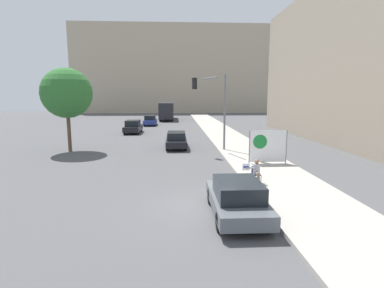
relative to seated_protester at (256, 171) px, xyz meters
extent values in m
plane|color=#4F4F51|center=(-2.55, -2.59, -0.78)|extent=(160.00, 160.00, 0.00)
cube|color=#A8A399|center=(1.49, 12.41, -0.70)|extent=(4.01, 90.00, 0.16)
cube|color=tan|center=(-4.55, 70.49, 10.54)|extent=(52.00, 12.00, 22.64)
cube|color=gray|center=(14.52, 13.64, 6.68)|extent=(10.00, 32.00, 14.92)
cylinder|color=#474C56|center=(-0.16, -0.13, -0.42)|extent=(0.03, 0.03, 0.42)
cylinder|color=#474C56|center=(0.21, -0.13, -0.42)|extent=(0.03, 0.03, 0.42)
cylinder|color=#474C56|center=(-0.16, 0.24, -0.42)|extent=(0.03, 0.03, 0.42)
cylinder|color=#474C56|center=(0.21, 0.24, -0.42)|extent=(0.03, 0.03, 0.42)
cube|color=navy|center=(0.02, 0.05, -0.20)|extent=(0.40, 0.40, 0.02)
cube|color=navy|center=(0.02, 0.24, 0.00)|extent=(0.40, 0.02, 0.38)
cylinder|color=#756651|center=(0.02, -0.11, -0.10)|extent=(0.18, 0.42, 0.18)
cylinder|color=#756651|center=(0.02, -0.32, -0.42)|extent=(0.16, 0.16, 0.42)
cube|color=black|center=(0.02, -0.38, -0.58)|extent=(0.20, 0.28, 0.10)
cylinder|color=#9E9EA3|center=(0.02, 0.08, 0.07)|extent=(0.34, 0.34, 0.52)
sphere|color=#936B4C|center=(0.02, 0.08, 0.44)|extent=(0.22, 0.22, 0.22)
cylinder|color=#9E9EA3|center=(-0.31, 0.00, 0.15)|extent=(0.45, 0.09, 0.09)
cube|color=white|center=(-0.51, 0.00, 0.21)|extent=(0.35, 0.02, 0.35)
cube|color=navy|center=(-0.51, -0.01, 0.21)|extent=(0.27, 0.01, 0.08)
cylinder|color=#756651|center=(1.66, 4.65, -0.20)|extent=(0.28, 0.28, 0.84)
cylinder|color=#9E9EA3|center=(1.66, 4.65, 0.55)|extent=(0.34, 0.34, 0.67)
sphere|color=tan|center=(1.66, 4.65, 1.00)|extent=(0.22, 0.22, 0.22)
cylinder|color=slate|center=(0.70, 4.30, 0.42)|extent=(0.06, 0.06, 2.10)
cylinder|color=slate|center=(3.06, 4.30, 0.42)|extent=(0.06, 0.06, 2.10)
cube|color=white|center=(1.88, 4.30, 0.47)|extent=(2.35, 0.02, 2.00)
cylinder|color=#197A33|center=(1.36, 4.28, 0.77)|extent=(0.88, 0.01, 0.88)
cylinder|color=slate|center=(-0.04, 9.52, 2.31)|extent=(0.16, 0.16, 5.86)
cylinder|color=slate|center=(-1.26, 9.14, 4.94)|extent=(0.86, 2.46, 0.11)
cube|color=black|center=(-2.47, 8.77, 4.52)|extent=(0.38, 0.38, 0.84)
sphere|color=green|center=(-2.47, 8.77, 4.24)|extent=(0.18, 0.18, 0.18)
cube|color=#565B60|center=(-1.66, -3.47, -0.27)|extent=(1.83, 4.12, 0.49)
cube|color=black|center=(-1.66, -3.64, 0.28)|extent=(1.58, 2.14, 0.60)
cylinder|color=black|center=(-2.47, -2.20, -0.46)|extent=(0.22, 0.64, 0.64)
cylinder|color=black|center=(-0.86, -2.20, -0.46)|extent=(0.22, 0.64, 0.64)
cylinder|color=black|center=(-2.47, -4.75, -0.46)|extent=(0.22, 0.64, 0.64)
cylinder|color=black|center=(-0.86, -4.75, -0.46)|extent=(0.22, 0.64, 0.64)
cube|color=black|center=(-3.85, 11.35, -0.26)|extent=(1.71, 4.34, 0.50)
cube|color=black|center=(-3.85, 11.17, 0.30)|extent=(1.47, 2.26, 0.61)
cylinder|color=black|center=(-4.60, 12.69, -0.46)|extent=(0.22, 0.64, 0.64)
cylinder|color=black|center=(-3.11, 12.69, -0.46)|extent=(0.22, 0.64, 0.64)
cylinder|color=black|center=(-4.60, 10.00, -0.46)|extent=(0.22, 0.64, 0.64)
cylinder|color=black|center=(-3.11, 10.00, -0.46)|extent=(0.22, 0.64, 0.64)
cube|color=black|center=(-9.00, 22.09, -0.22)|extent=(1.82, 4.53, 0.59)
cube|color=black|center=(-9.00, 21.91, 0.42)|extent=(1.56, 2.35, 0.68)
cylinder|color=black|center=(-9.80, 23.50, -0.46)|extent=(0.22, 0.64, 0.64)
cylinder|color=black|center=(-8.20, 23.50, -0.46)|extent=(0.22, 0.64, 0.64)
cylinder|color=black|center=(-9.80, 20.69, -0.46)|extent=(0.22, 0.64, 0.64)
cylinder|color=black|center=(-8.20, 20.69, -0.46)|extent=(0.22, 0.64, 0.64)
cube|color=navy|center=(-7.77, 31.68, -0.23)|extent=(1.73, 4.73, 0.57)
cube|color=black|center=(-7.77, 31.49, 0.39)|extent=(1.49, 2.46, 0.66)
cylinder|color=black|center=(-8.53, 33.15, -0.46)|extent=(0.22, 0.64, 0.64)
cylinder|color=black|center=(-7.02, 33.15, -0.46)|extent=(0.22, 0.64, 0.64)
cylinder|color=black|center=(-8.53, 30.21, -0.46)|extent=(0.22, 0.64, 0.64)
cylinder|color=black|center=(-7.02, 30.21, -0.46)|extent=(0.22, 0.64, 0.64)
cube|color=#232328|center=(-5.58, 42.61, 1.04)|extent=(2.51, 11.15, 2.75)
cube|color=black|center=(-5.58, 42.61, 1.20)|extent=(2.53, 10.60, 0.89)
cylinder|color=black|center=(-6.69, 46.07, -0.26)|extent=(0.30, 1.04, 1.04)
cylinder|color=black|center=(-4.48, 46.07, -0.26)|extent=(0.30, 1.04, 1.04)
cylinder|color=black|center=(-6.69, 39.16, -0.26)|extent=(0.30, 1.04, 1.04)
cylinder|color=black|center=(-4.48, 39.16, -0.26)|extent=(0.30, 1.04, 1.04)
cylinder|color=brown|center=(-12.35, 10.17, 0.84)|extent=(0.28, 0.28, 3.25)
sphere|color=#2D6B2D|center=(-12.35, 10.17, 3.83)|extent=(3.89, 3.89, 3.89)
camera|label=1|loc=(-3.87, -13.90, 3.58)|focal=28.00mm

